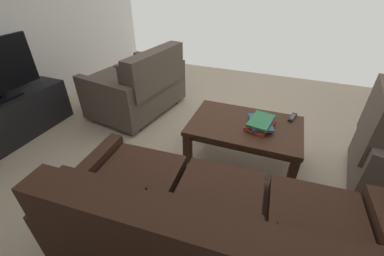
% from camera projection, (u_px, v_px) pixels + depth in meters
% --- Properties ---
extents(ground_plane, '(5.33, 4.83, 0.01)m').
position_uv_depth(ground_plane, '(228.00, 149.00, 2.74)').
color(ground_plane, '#B7A88E').
extents(sofa_main, '(1.93, 0.95, 0.86)m').
position_uv_depth(sofa_main, '(210.00, 235.00, 1.46)').
color(sofa_main, black).
rests_on(sofa_main, ground).
extents(loveseat_near, '(1.03, 1.28, 0.87)m').
position_uv_depth(loveseat_near, '(139.00, 86.00, 3.26)').
color(loveseat_near, black).
rests_on(loveseat_near, ground).
extents(coffee_table, '(1.02, 0.67, 0.46)m').
position_uv_depth(coffee_table, '(245.00, 130.00, 2.34)').
color(coffee_table, '#3D2316').
rests_on(coffee_table, ground).
extents(tv_stand, '(0.40, 1.28, 0.49)m').
position_uv_depth(tv_stand, '(13.00, 119.00, 2.80)').
color(tv_stand, black).
rests_on(tv_stand, ground).
extents(book_stack, '(0.26, 0.34, 0.08)m').
position_uv_depth(book_stack, '(261.00, 123.00, 2.24)').
color(book_stack, '#C63833').
rests_on(book_stack, coffee_table).
extents(tv_remote, '(0.08, 0.17, 0.02)m').
position_uv_depth(tv_remote, '(292.00, 117.00, 2.38)').
color(tv_remote, black).
rests_on(tv_remote, coffee_table).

